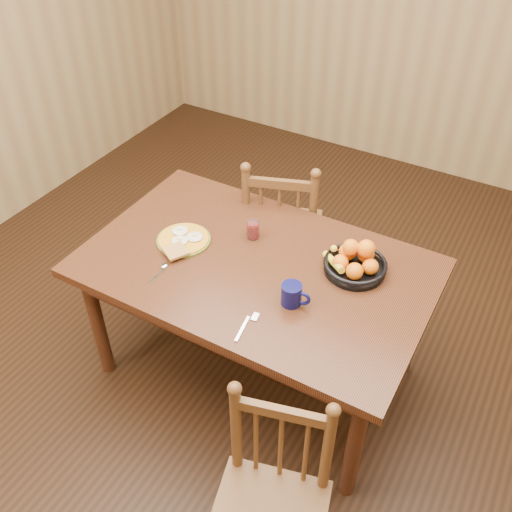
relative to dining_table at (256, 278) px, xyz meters
The scene contains 10 objects.
room 0.68m from the dining_table, ahead, with size 4.52×5.02×2.72m.
dining_table is the anchor object (origin of this frame).
chair_far 0.67m from the dining_table, 106.40° to the left, with size 0.55×0.54×0.96m.
chair_near 1.02m from the dining_table, 57.08° to the right, with size 0.50×0.48×0.90m.
breakfast_plate 0.40m from the dining_table, behind, with size 0.26×0.31×0.04m.
fork 0.40m from the dining_table, 65.96° to the right, with size 0.05×0.18×0.00m.
spoon 0.44m from the dining_table, 145.45° to the right, with size 0.04×0.16×0.01m.
coffee_mug 0.33m from the dining_table, 28.97° to the right, with size 0.13×0.09×0.10m.
juice_glass 0.24m from the dining_table, 123.97° to the left, with size 0.06×0.06×0.09m.
fruit_bowl 0.47m from the dining_table, 24.39° to the left, with size 0.29×0.29×0.17m.
Camera 1 is at (0.99, -1.73, 2.48)m, focal length 40.00 mm.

